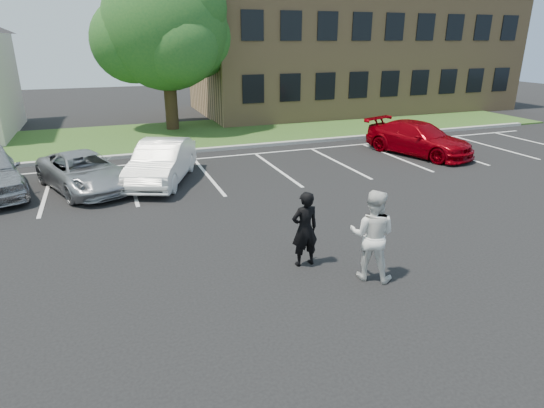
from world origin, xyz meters
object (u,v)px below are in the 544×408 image
object	(u,v)px
car_silver_minivan	(84,172)
car_red_compact	(419,139)
tree	(167,30)
car_white_sedan	(162,162)
man_black_suit	(305,229)
man_white_shirt	(372,235)
office_building	(352,50)

from	to	relation	value
car_silver_minivan	car_red_compact	xyz separation A→B (m)	(13.94, 0.20, 0.09)
tree	car_white_sedan	size ratio (longest dim) A/B	1.95
man_black_suit	car_white_sedan	bearing A→B (deg)	-77.05
man_white_shirt	car_white_sedan	bearing A→B (deg)	-29.65
office_building	car_silver_minivan	xyz separation A→B (m)	(-18.31, -14.12, -3.53)
car_red_compact	office_building	bearing A→B (deg)	53.64
car_white_sedan	car_red_compact	world-z (taller)	car_white_sedan
man_black_suit	car_silver_minivan	size ratio (longest dim) A/B	0.39
car_silver_minivan	car_red_compact	size ratio (longest dim) A/B	0.91
office_building	tree	size ratio (longest dim) A/B	2.55
man_black_suit	man_white_shirt	bearing A→B (deg)	133.18
man_black_suit	car_red_compact	world-z (taller)	man_black_suit
office_building	car_silver_minivan	bearing A→B (deg)	-142.37
car_silver_minivan	car_red_compact	distance (m)	13.94
car_red_compact	man_white_shirt	bearing A→B (deg)	-150.85
man_white_shirt	car_red_compact	world-z (taller)	man_white_shirt
office_building	car_red_compact	distance (m)	14.99
office_building	tree	distance (m)	14.37
office_building	man_black_suit	size ratio (longest dim) A/B	12.64
man_white_shirt	car_silver_minivan	size ratio (longest dim) A/B	0.44
car_red_compact	man_black_suit	bearing A→B (deg)	-158.00
office_building	man_black_suit	xyz separation A→B (m)	(-13.53, -21.86, -3.27)
man_black_suit	car_red_compact	bearing A→B (deg)	-141.86
man_black_suit	car_white_sedan	world-z (taller)	man_black_suit
tree	car_white_sedan	bearing A→B (deg)	-101.16
man_white_shirt	office_building	bearing A→B (deg)	-78.58
car_silver_minivan	car_white_sedan	bearing A→B (deg)	-22.56
tree	car_silver_minivan	world-z (taller)	tree
man_white_shirt	car_silver_minivan	world-z (taller)	man_white_shirt
car_white_sedan	man_black_suit	bearing A→B (deg)	-51.42
office_building	car_white_sedan	world-z (taller)	office_building
man_white_shirt	car_white_sedan	distance (m)	9.32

